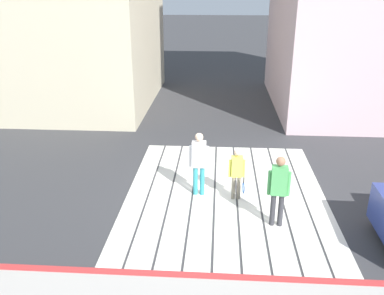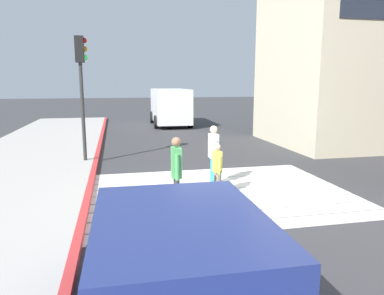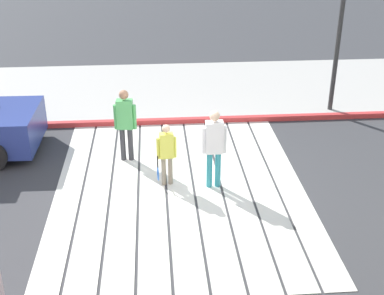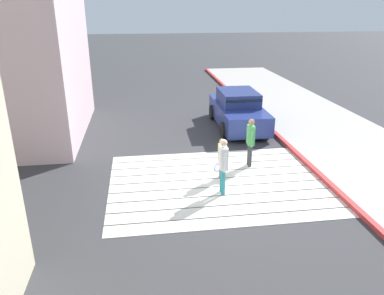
# 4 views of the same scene
# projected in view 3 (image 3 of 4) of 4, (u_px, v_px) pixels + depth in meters

# --- Properties ---
(ground_plane) EXTENTS (120.00, 120.00, 0.00)m
(ground_plane) POSITION_uv_depth(u_px,v_px,m) (180.00, 188.00, 10.43)
(ground_plane) COLOR #38383A
(crosswalk_stripes) EXTENTS (6.40, 4.90, 0.01)m
(crosswalk_stripes) POSITION_uv_depth(u_px,v_px,m) (180.00, 188.00, 10.42)
(crosswalk_stripes) COLOR silver
(crosswalk_stripes) RESTS_ON ground
(sidewalk_west) EXTENTS (4.80, 40.00, 0.12)m
(sidewalk_west) POSITION_uv_depth(u_px,v_px,m) (169.00, 90.00, 15.41)
(sidewalk_west) COLOR #ADA8A0
(sidewalk_west) RESTS_ON ground
(curb_painted) EXTENTS (0.16, 40.00, 0.13)m
(curb_painted) POSITION_uv_depth(u_px,v_px,m) (173.00, 121.00, 13.31)
(curb_painted) COLOR #BC3333
(curb_painted) RESTS_ON ground
(pedestrian_adult_lead) EXTENTS (0.23, 0.48, 1.63)m
(pedestrian_adult_lead) POSITION_uv_depth(u_px,v_px,m) (125.00, 120.00, 11.11)
(pedestrian_adult_lead) COLOR #333338
(pedestrian_adult_lead) RESTS_ON ground
(pedestrian_adult_trailing) EXTENTS (0.21, 0.48, 1.63)m
(pedestrian_adult_trailing) POSITION_uv_depth(u_px,v_px,m) (214.00, 144.00, 10.07)
(pedestrian_adult_trailing) COLOR teal
(pedestrian_adult_trailing) RESTS_ON ground
(pedestrian_child_with_racket) EXTENTS (0.28, 0.40, 1.31)m
(pedestrian_child_with_racket) POSITION_uv_depth(u_px,v_px,m) (166.00, 152.00, 10.24)
(pedestrian_child_with_racket) COLOR gray
(pedestrian_child_with_racket) RESTS_ON ground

